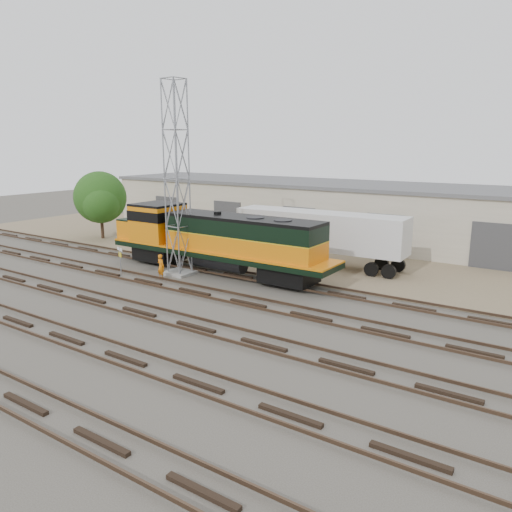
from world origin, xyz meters
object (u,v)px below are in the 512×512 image
Objects in this scene: locomotive at (214,239)px; signal_tower at (177,183)px; semi_trailer at (323,232)px; worker at (161,266)px.

locomotive is 4.59m from signal_tower.
locomotive is 1.37× the size of signal_tower.
signal_tower is 0.99× the size of semi_trailer.
worker is (-2.02, -3.25, -1.60)m from locomotive.
semi_trailer is at bearing 47.72° from signal_tower.
semi_trailer is at bearing 49.62° from locomotive.
locomotive is 1.36× the size of semi_trailer.
locomotive reaches higher than semi_trailer.
worker is at bearing -129.78° from semi_trailer.
locomotive is at bearing -132.50° from semi_trailer.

